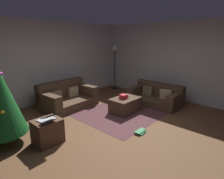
% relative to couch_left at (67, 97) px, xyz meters
% --- Properties ---
extents(ground_plane, '(6.40, 6.40, 0.00)m').
position_rel_couch_left_xyz_m(ground_plane, '(-0.15, -2.26, -0.29)').
color(ground_plane, brown).
extents(rear_partition, '(6.40, 0.12, 2.60)m').
position_rel_couch_left_xyz_m(rear_partition, '(-0.15, 0.88, 1.01)').
color(rear_partition, '#BCB7B2').
rests_on(rear_partition, ground_plane).
extents(corner_partition, '(0.12, 6.40, 2.60)m').
position_rel_couch_left_xyz_m(corner_partition, '(2.99, -2.26, 1.01)').
color(corner_partition, '#B5B0AB').
rests_on(corner_partition, ground_plane).
extents(couch_left, '(1.69, 1.09, 0.76)m').
position_rel_couch_left_xyz_m(couch_left, '(0.00, 0.00, 0.00)').
color(couch_left, '#473323').
rests_on(couch_left, ground_plane).
extents(couch_right, '(0.89, 1.63, 0.65)m').
position_rel_couch_left_xyz_m(couch_right, '(2.10, -1.92, -0.03)').
color(couch_right, '#473323').
rests_on(couch_right, ground_plane).
extents(ottoman, '(0.85, 0.57, 0.41)m').
position_rel_couch_left_xyz_m(ottoman, '(0.87, -1.64, -0.08)').
color(ottoman, '#473323').
rests_on(ottoman, ground_plane).
extents(gift_box, '(0.19, 0.18, 0.12)m').
position_rel_couch_left_xyz_m(gift_box, '(0.80, -1.62, 0.18)').
color(gift_box, red).
rests_on(gift_box, ottoman).
extents(tv_remote, '(0.11, 0.17, 0.02)m').
position_rel_couch_left_xyz_m(tv_remote, '(0.94, -1.60, 0.13)').
color(tv_remote, black).
rests_on(tv_remote, ottoman).
extents(side_table, '(0.52, 0.44, 0.49)m').
position_rel_couch_left_xyz_m(side_table, '(-1.48, -1.54, -0.04)').
color(side_table, '#4C3323').
rests_on(side_table, ground_plane).
extents(laptop, '(0.33, 0.41, 0.18)m').
position_rel_couch_left_xyz_m(laptop, '(-1.48, -1.60, 0.26)').
color(laptop, silver).
rests_on(laptop, side_table).
extents(book_stack, '(0.29, 0.19, 0.05)m').
position_rel_couch_left_xyz_m(book_stack, '(0.10, -2.69, -0.26)').
color(book_stack, '#387A47').
rests_on(book_stack, ground_plane).
extents(corner_lamp, '(0.36, 0.36, 1.84)m').
position_rel_couch_left_xyz_m(corner_lamp, '(2.58, 0.32, 1.29)').
color(corner_lamp, black).
rests_on(corner_lamp, ground_plane).
extents(area_rug, '(2.60, 2.00, 0.01)m').
position_rel_couch_left_xyz_m(area_rug, '(0.87, -1.64, -0.28)').
color(area_rug, '#4B2A2E').
rests_on(area_rug, ground_plane).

